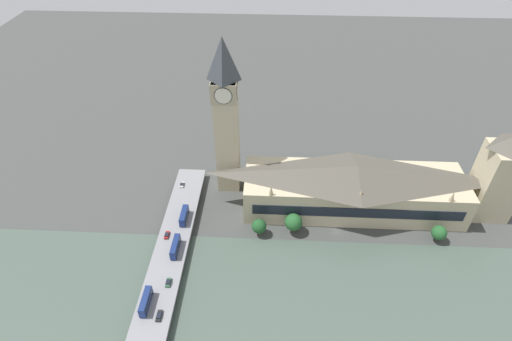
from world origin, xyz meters
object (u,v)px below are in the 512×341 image
at_px(double_decker_bus_mid, 146,301).
at_px(car_southbound_lead, 182,185).
at_px(clock_tower, 226,116).
at_px(road_bridge, 162,281).
at_px(double_decker_bus_rear, 184,215).
at_px(car_southbound_mid, 168,282).
at_px(victoria_tower, 500,176).
at_px(double_decker_bus_lead, 175,246).
at_px(car_northbound_tail, 159,316).
at_px(car_northbound_mid, 167,235).
at_px(parliament_hall, 354,187).

relative_size(double_decker_bus_mid, car_southbound_lead, 2.84).
distance_m(clock_tower, road_bridge, 76.81).
bearing_deg(double_decker_bus_rear, car_southbound_mid, -179.63).
height_order(victoria_tower, car_southbound_mid, victoria_tower).
relative_size(double_decker_bus_lead, car_southbound_lead, 2.87).
distance_m(double_decker_bus_lead, car_northbound_tail, 30.78).
bearing_deg(car_northbound_mid, double_decker_bus_rear, -29.40).
height_order(clock_tower, victoria_tower, clock_tower).
relative_size(double_decker_bus_lead, double_decker_bus_mid, 1.01).
xyz_separation_m(victoria_tower, road_bridge, (-50.01, 144.74, -19.06)).
relative_size(clock_tower, car_northbound_tail, 17.15).
relative_size(victoria_tower, double_decker_bus_rear, 4.62).
bearing_deg(road_bridge, car_northbound_mid, 7.92).
height_order(victoria_tower, car_northbound_tail, victoria_tower).
bearing_deg(double_decker_bus_rear, double_decker_bus_mid, 172.61).
bearing_deg(double_decker_bus_mid, car_northbound_mid, 0.13).
bearing_deg(double_decker_bus_lead, victoria_tower, -76.14).
bearing_deg(car_southbound_lead, parliament_hall, -94.34).
relative_size(road_bridge, double_decker_bus_mid, 12.57).
xyz_separation_m(road_bridge, double_decker_bus_mid, (-11.43, 3.09, 3.56)).
distance_m(car_northbound_mid, car_southbound_lead, 33.58).
xyz_separation_m(double_decker_bus_lead, car_southbound_mid, (-16.44, -0.42, -1.90)).
bearing_deg(car_northbound_tail, road_bridge, 9.59).
xyz_separation_m(double_decker_bus_rear, car_northbound_tail, (-48.94, 0.03, -1.88)).
distance_m(clock_tower, car_southbound_mid, 76.56).
bearing_deg(victoria_tower, road_bridge, 109.06).
xyz_separation_m(victoria_tower, car_southbound_mid, (-51.53, 141.81, -17.46)).
bearing_deg(double_decker_bus_lead, clock_tower, -20.29).
bearing_deg(clock_tower, car_northbound_tail, 167.37).
bearing_deg(car_southbound_lead, double_decker_bus_rear, -166.25).
distance_m(road_bridge, car_northbound_mid, 23.02).
bearing_deg(road_bridge, parliament_hall, -58.35).
relative_size(parliament_hall, road_bridge, 0.74).
bearing_deg(parliament_hall, double_decker_bus_rear, 102.10).
distance_m(road_bridge, double_decker_bus_lead, 15.53).
xyz_separation_m(parliament_hall, double_decker_bus_mid, (-61.39, 84.14, -5.60)).
relative_size(car_northbound_tail, car_southbound_mid, 1.11).
height_order(double_decker_bus_lead, car_southbound_lead, double_decker_bus_lead).
bearing_deg(car_southbound_lead, clock_tower, -73.41).
distance_m(parliament_hall, clock_tower, 68.67).
bearing_deg(double_decker_bus_mid, parliament_hall, -53.88).
bearing_deg(double_decker_bus_rear, double_decker_bus_lead, 179.38).
xyz_separation_m(parliament_hall, car_northbound_mid, (-27.21, 84.21, -7.62)).
xyz_separation_m(double_decker_bus_mid, car_southbound_lead, (67.76, -0.11, -2.06)).
relative_size(double_decker_bus_rear, car_northbound_tail, 2.31).
bearing_deg(victoria_tower, car_southbound_mid, 109.97).
bearing_deg(double_decker_bus_lead, car_northbound_mid, 35.90).
bearing_deg(car_northbound_tail, victoria_tower, -65.15).
bearing_deg(car_northbound_tail, parliament_hall, -50.01).
bearing_deg(victoria_tower, parliament_hall, 90.05).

